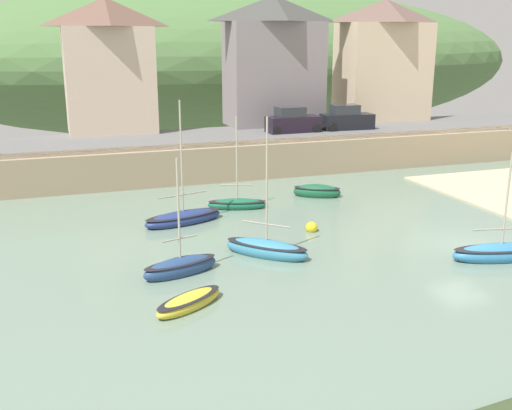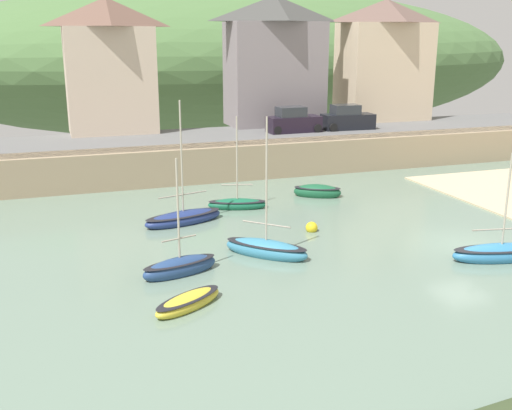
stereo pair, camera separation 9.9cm
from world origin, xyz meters
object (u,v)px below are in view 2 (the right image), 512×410
object	(u,v)px
waterfront_building_centre	(275,60)
dinghy_open_wooden	(188,302)
parked_car_by_wall	(347,119)
motorboat_with_cabin	(180,267)
sailboat_nearest_shore	(501,253)
rowboat_small_beached	(184,218)
fishing_boat_green	(237,204)
waterfront_building_left	(110,65)
waterfront_building_right	(384,60)
sailboat_far_left	(317,192)
parked_car_near_slipway	(293,122)
mooring_buoy	(312,228)
sailboat_tall_mast	(266,249)

from	to	relation	value
waterfront_building_centre	dinghy_open_wooden	distance (m)	31.76
parked_car_by_wall	motorboat_with_cabin	bearing A→B (deg)	-128.34
sailboat_nearest_shore	rowboat_small_beached	world-z (taller)	rowboat_small_beached
rowboat_small_beached	fishing_boat_green	bearing A→B (deg)	11.84
waterfront_building_left	waterfront_building_right	xyz separation A→B (m)	(23.44, -0.00, 0.14)
sailboat_nearest_shore	sailboat_far_left	distance (m)	13.03
waterfront_building_right	fishing_boat_green	bearing A→B (deg)	-139.45
rowboat_small_beached	motorboat_with_cabin	bearing A→B (deg)	-118.96
parked_car_near_slipway	mooring_buoy	size ratio (longest dim) A/B	6.82
sailboat_tall_mast	motorboat_with_cabin	world-z (taller)	sailboat_tall_mast
waterfront_building_left	parked_car_by_wall	world-z (taller)	waterfront_building_left
rowboat_small_beached	sailboat_tall_mast	bearing A→B (deg)	-83.38
motorboat_with_cabin	parked_car_near_slipway	distance (m)	24.06
dinghy_open_wooden	fishing_boat_green	distance (m)	13.27
parked_car_near_slipway	parked_car_by_wall	bearing A→B (deg)	-1.75
waterfront_building_centre	sailboat_nearest_shore	distance (m)	28.31
dinghy_open_wooden	fishing_boat_green	xyz separation A→B (m)	(5.58, 12.04, 0.05)
sailboat_nearest_shore	waterfront_building_centre	bearing A→B (deg)	102.11
waterfront_building_centre	parked_car_near_slipway	distance (m)	6.32
sailboat_nearest_shore	parked_car_near_slipway	world-z (taller)	sailboat_nearest_shore
waterfront_building_left	mooring_buoy	world-z (taller)	waterfront_building_left
waterfront_building_left	waterfront_building_centre	bearing A→B (deg)	-0.00
sailboat_far_left	parked_car_by_wall	xyz separation A→B (m)	(7.14, 10.17, 2.91)
motorboat_with_cabin	parked_car_near_slipway	xyz separation A→B (m)	(13.15, 19.94, 2.89)
rowboat_small_beached	parked_car_near_slipway	xyz separation A→B (m)	(11.49, 12.98, 2.91)
motorboat_with_cabin	mooring_buoy	bearing A→B (deg)	9.25
waterfront_building_left	waterfront_building_right	bearing A→B (deg)	-0.00
sailboat_far_left	motorboat_with_cabin	xyz separation A→B (m)	(-10.64, -9.76, 0.02)
fishing_boat_green	parked_car_by_wall	size ratio (longest dim) A/B	1.29
motorboat_with_cabin	parked_car_by_wall	size ratio (longest dim) A/B	1.21
waterfront_building_centre	waterfront_building_right	xyz separation A→B (m)	(10.18, -0.00, -0.05)
waterfront_building_centre	sailboat_tall_mast	world-z (taller)	waterfront_building_centre
sailboat_far_left	sailboat_nearest_shore	bearing A→B (deg)	-46.97
waterfront_building_centre	waterfront_building_right	bearing A→B (deg)	-0.00
sailboat_far_left	parked_car_by_wall	bearing A→B (deg)	84.28
waterfront_building_right	motorboat_with_cabin	world-z (taller)	waterfront_building_right
motorboat_with_cabin	parked_car_by_wall	xyz separation A→B (m)	(17.79, 19.94, 2.89)
sailboat_tall_mast	motorboat_with_cabin	size ratio (longest dim) A/B	1.27
fishing_boat_green	parked_car_near_slipway	world-z (taller)	fishing_boat_green
dinghy_open_wooden	parked_car_by_wall	xyz separation A→B (m)	(18.17, 23.18, 2.99)
dinghy_open_wooden	sailboat_far_left	distance (m)	17.06
waterfront_building_right	sailboat_tall_mast	size ratio (longest dim) A/B	1.58
waterfront_building_centre	parked_car_by_wall	world-z (taller)	waterfront_building_centre
sailboat_far_left	parked_car_near_slipway	bearing A→B (deg)	105.51
parked_car_by_wall	parked_car_near_slipway	bearing A→B (deg)	-176.60
waterfront_building_left	parked_car_by_wall	bearing A→B (deg)	-14.22
sailboat_nearest_shore	dinghy_open_wooden	xyz separation A→B (m)	(-14.11, -0.35, -0.09)
waterfront_building_right	rowboat_small_beached	distance (m)	28.89
rowboat_small_beached	sailboat_tall_mast	size ratio (longest dim) A/B	1.03
motorboat_with_cabin	mooring_buoy	size ratio (longest dim) A/B	8.35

